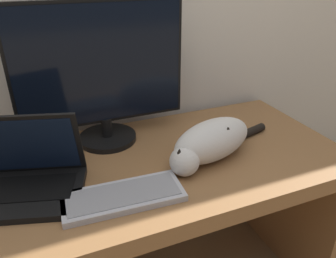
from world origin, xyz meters
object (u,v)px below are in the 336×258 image
Objects in this scene: laptop at (29,178)px; external_keyboard at (123,196)px; cat at (211,141)px; monitor at (102,75)px.

laptop is 0.29m from external_keyboard.
cat is at bearing 12.22° from laptop.
laptop is at bearing 153.10° from external_keyboard.
laptop is 1.01× the size of external_keyboard.
external_keyboard is 0.36m from cat.
monitor is 0.45m from external_keyboard.
monitor is 1.71× the size of external_keyboard.
external_keyboard is (0.25, -0.14, -0.04)m from laptop.
monitor reaches higher than external_keyboard.
cat is at bearing 19.39° from external_keyboard.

